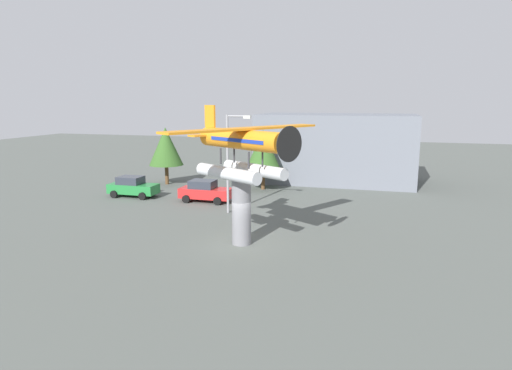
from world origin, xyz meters
TOP-DOWN VIEW (x-y plane):
  - ground_plane at (0.00, 0.00)m, footprint 140.00×140.00m
  - display_pedestal at (0.00, 0.00)m, footprint 1.10×1.10m
  - floatplane_monument at (0.11, -0.07)m, footprint 7.03×9.47m
  - car_near_green at (-12.86, 9.55)m, footprint 4.20×2.02m
  - car_mid_red at (-6.21, 9.54)m, footprint 4.20×2.02m
  - streetlight_primary at (-2.97, 6.63)m, footprint 1.84×0.28m
  - storefront_building at (2.99, 22.00)m, footprint 15.38×7.97m
  - tree_west at (-12.76, 15.64)m, footprint 3.31×3.31m
  - tree_east at (-3.01, 15.82)m, footprint 3.59×3.59m

SIDE VIEW (x-z plane):
  - ground_plane at x=0.00m, z-range 0.00..0.00m
  - car_near_green at x=-12.86m, z-range 0.00..1.76m
  - car_mid_red at x=-6.21m, z-range 0.00..1.76m
  - display_pedestal at x=0.00m, z-range 0.00..3.87m
  - storefront_building at x=2.99m, z-range 0.00..6.78m
  - tree_east at x=-3.01m, z-range 0.75..6.25m
  - tree_west at x=-12.76m, z-range 0.94..6.52m
  - streetlight_primary at x=-2.97m, z-range 0.62..7.77m
  - floatplane_monument at x=0.11m, z-range 3.54..7.54m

